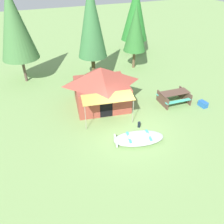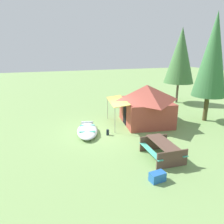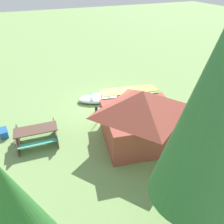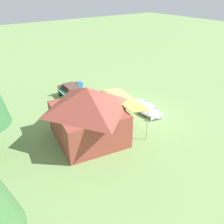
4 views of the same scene
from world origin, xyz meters
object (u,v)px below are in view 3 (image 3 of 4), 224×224
Objects in this scene: picnic_table at (37,134)px; pine_tree_side at (214,110)px; canvas_cabin_tent at (141,116)px; beached_rowboat at (100,98)px; fuel_can at (96,109)px; cooler_box at (4,133)px.

pine_tree_side is (-3.64, 5.87, 3.97)m from picnic_table.
canvas_cabin_tent is 2.27× the size of picnic_table.
beached_rowboat is 1.25m from fuel_can.
picnic_table is at bearing -58.22° from pine_tree_side.
canvas_cabin_tent is 4.90m from picnic_table.
picnic_table is at bearing -19.50° from canvas_cabin_tent.
picnic_table reaches higher than cooler_box.
beached_rowboat reaches higher than fuel_can.
beached_rowboat is 9.47m from pine_tree_side.
picnic_table is 6.05× the size of fuel_can.
cooler_box is (5.54, 1.42, -0.01)m from beached_rowboat.
cooler_box is 1.79× the size of fuel_can.
fuel_can is (0.62, 1.08, -0.03)m from beached_rowboat.
canvas_cabin_tent reaches higher than cooler_box.
fuel_can is at bearing -176.03° from cooler_box.
fuel_can is 0.05× the size of pine_tree_side.
canvas_cabin_tent is 7.67× the size of cooler_box.
canvas_cabin_tent is 0.63× the size of pine_tree_side.
pine_tree_side is at bearing 77.94° from canvas_cabin_tent.
picnic_table reaches higher than beached_rowboat.
cooler_box is at bearing -24.59° from canvas_cabin_tent.
canvas_cabin_tent is 3.52m from fuel_can.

